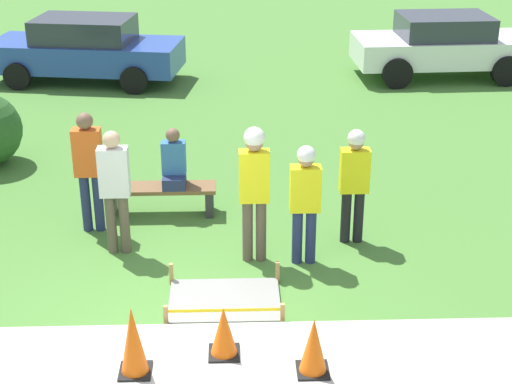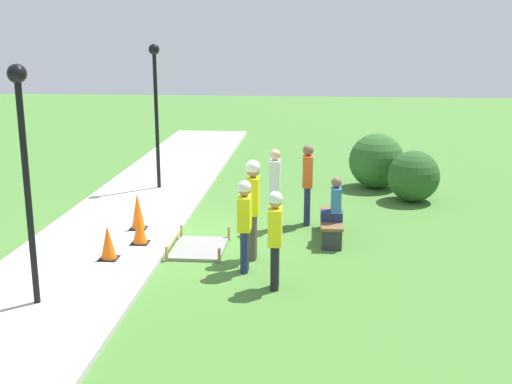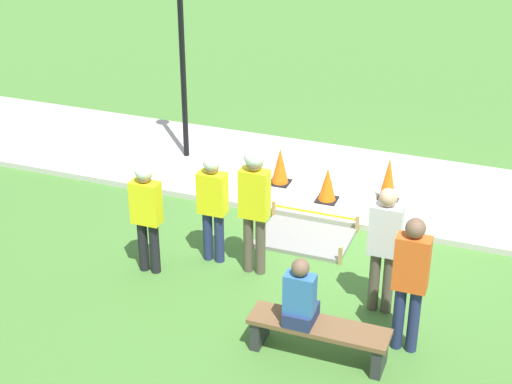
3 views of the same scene
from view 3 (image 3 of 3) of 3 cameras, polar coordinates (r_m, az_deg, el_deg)
The scene contains 14 objects.
ground_plane at distance 12.30m, azimuth 7.15°, elevation -2.69°, with size 60.00×60.00×0.00m, color #477A33.
sidewalk at distance 13.54m, azimuth 8.66°, elevation 0.32°, with size 28.00×2.89×0.10m.
wet_concrete_patch at distance 11.93m, azimuth 3.58°, elevation -3.33°, with size 1.41×1.04×0.29m.
traffic_cone_near_patch at distance 12.80m, azimuth 9.60°, elevation 0.83°, with size 0.34×0.34×0.79m.
traffic_cone_far_patch at distance 12.77m, azimuth 5.22°, elevation 0.54°, with size 0.34×0.34×0.58m.
traffic_cone_sidewalk_edge at distance 13.29m, azimuth 1.76°, elevation 1.89°, with size 0.34×0.34×0.65m.
park_bench at distance 9.46m, azimuth 4.57°, elevation -10.23°, with size 1.69×0.44×0.46m.
person_seated_on_bench at distance 9.19m, azimuth 3.24°, elevation -7.72°, with size 0.36×0.44×0.89m.
worker_supervisor at distance 10.79m, azimuth -7.99°, elevation -1.23°, with size 0.40×0.24×1.68m.
worker_assistant at distance 10.96m, azimuth -3.18°, elevation -0.54°, with size 0.40×0.24×1.67m.
worker_trainee at distance 10.59m, azimuth -0.12°, elevation -0.50°, with size 0.40×0.27×1.90m.
bystander_in_orange_shirt at distance 9.33m, azimuth 11.17°, elevation -6.09°, with size 0.40×0.24×1.80m.
bystander_in_gray_shirt at distance 9.98m, azimuth 9.32°, elevation -3.70°, with size 0.40×0.23×1.77m.
lamppost_near at distance 13.74m, azimuth -5.47°, elevation 11.89°, with size 0.28×0.28×3.64m.
Camera 3 is at (-2.32, 10.49, 6.00)m, focal length 55.00 mm.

